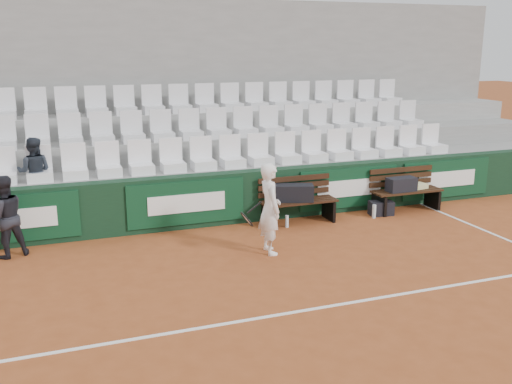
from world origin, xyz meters
The scene contains 21 objects.
ground centered at (0.00, 0.00, 0.00)m, with size 80.00×80.00×0.00m, color #9A4922.
court_baseline centered at (0.00, 0.00, 0.00)m, with size 18.00×0.06×0.01m, color white.
back_barrier centered at (0.07, 3.99, 0.50)m, with size 18.00×0.34×1.00m.
grandstand_tier_front centered at (0.00, 4.62, 0.50)m, with size 18.00×0.95×1.00m, color gray.
grandstand_tier_mid centered at (0.00, 5.58, 0.72)m, with size 18.00×0.95×1.45m, color gray.
grandstand_tier_back centered at (0.00, 6.53, 0.95)m, with size 18.00×0.95×1.90m, color #989895.
grandstand_rear_wall centered at (0.00, 7.15, 2.20)m, with size 18.00×0.30×4.40m, color gray.
seat_row_front centered at (0.00, 4.45, 1.31)m, with size 11.90×0.44×0.63m, color white.
seat_row_mid centered at (0.00, 5.40, 1.77)m, with size 11.90×0.44×0.63m, color silver.
seat_row_back centered at (0.00, 6.35, 2.21)m, with size 11.90×0.44×0.63m, color silver.
bench_left centered at (1.94, 3.52, 0.23)m, with size 1.50×0.56×0.45m, color #311A0E.
bench_right centered at (4.38, 3.51, 0.23)m, with size 1.50×0.56×0.45m, color #341D0F.
sports_bag_left centered at (1.83, 3.53, 0.61)m, with size 0.74×0.32×0.32m, color black.
sports_bag_right centered at (4.21, 3.47, 0.59)m, with size 0.61×0.28×0.28m, color black.
towel centered at (4.67, 3.56, 0.50)m, with size 0.36×0.26×0.10m, color #D3CD89.
sports_bag_ground centered at (3.73, 3.43, 0.14)m, with size 0.47×0.29×0.29m, color black.
water_bottle_near centered at (1.61, 3.33, 0.12)m, with size 0.07×0.07×0.23m, color silver.
water_bottle_far centered at (3.49, 3.30, 0.14)m, with size 0.08×0.08×0.27m, color silver.
tennis_player centered at (0.81, 2.17, 0.76)m, with size 0.68×0.56×1.52m.
ball_kid centered at (-3.27, 3.45, 0.68)m, with size 0.66×0.51×1.35m, color black.
spectator_c centered at (-2.79, 4.50, 1.62)m, with size 0.60×0.47×1.24m, color #202731.
Camera 1 is at (-2.46, -6.17, 3.34)m, focal length 40.00 mm.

